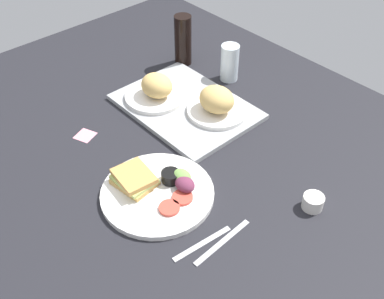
% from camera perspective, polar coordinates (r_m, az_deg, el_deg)
% --- Properties ---
extents(ground_plane, '(1.90, 1.50, 0.03)m').
position_cam_1_polar(ground_plane, '(1.37, -1.49, -1.86)').
color(ground_plane, black).
extents(serving_tray, '(0.45, 0.33, 0.02)m').
position_cam_1_polar(serving_tray, '(1.56, -0.78, 5.31)').
color(serving_tray, '#9EA0A3').
rests_on(serving_tray, ground_plane).
extents(bread_plate_near, '(0.21, 0.21, 0.09)m').
position_cam_1_polar(bread_plate_near, '(1.57, -4.45, 7.36)').
color(bread_plate_near, white).
rests_on(bread_plate_near, serving_tray).
extents(bread_plate_far, '(0.20, 0.20, 0.10)m').
position_cam_1_polar(bread_plate_far, '(1.50, 3.10, 5.72)').
color(bread_plate_far, white).
rests_on(bread_plate_far, serving_tray).
extents(plate_with_salad, '(0.31, 0.31, 0.05)m').
position_cam_1_polar(plate_with_salad, '(1.26, -4.35, -4.93)').
color(plate_with_salad, white).
rests_on(plate_with_salad, ground_plane).
extents(drinking_glass, '(0.07, 0.07, 0.13)m').
position_cam_1_polar(drinking_glass, '(1.68, 4.66, 10.63)').
color(drinking_glass, silver).
rests_on(drinking_glass, ground_plane).
extents(soda_bottle, '(0.06, 0.06, 0.19)m').
position_cam_1_polar(soda_bottle, '(1.76, -1.13, 13.34)').
color(soda_bottle, black).
rests_on(soda_bottle, ground_plane).
extents(espresso_cup, '(0.06, 0.06, 0.04)m').
position_cam_1_polar(espresso_cup, '(1.26, 14.70, -6.29)').
color(espresso_cup, silver).
rests_on(espresso_cup, ground_plane).
extents(fork, '(0.03, 0.17, 0.01)m').
position_cam_1_polar(fork, '(1.16, 1.27, -11.50)').
color(fork, '#B7B7BC').
rests_on(fork, ground_plane).
extents(knife, '(0.02, 0.19, 0.01)m').
position_cam_1_polar(knife, '(1.16, 3.76, -11.30)').
color(knife, '#B7B7BC').
rests_on(knife, ground_plane).
extents(sticky_note, '(0.07, 0.07, 0.00)m').
position_cam_1_polar(sticky_note, '(1.49, -13.05, 1.71)').
color(sticky_note, pink).
rests_on(sticky_note, ground_plane).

